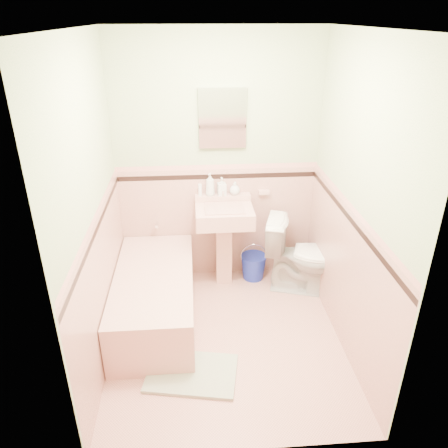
{
  "coord_description": "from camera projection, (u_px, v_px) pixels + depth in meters",
  "views": [
    {
      "loc": [
        -0.25,
        -2.98,
        2.59
      ],
      "look_at": [
        0.0,
        0.25,
        1.0
      ],
      "focal_mm": 34.69,
      "sensor_mm": 36.0,
      "label": 1
    }
  ],
  "objects": [
    {
      "name": "floor",
      "position": [
        226.0,
        338.0,
        3.83
      ],
      "size": [
        2.2,
        2.2,
        0.0
      ],
      "primitive_type": "plane",
      "color": "#D6998C",
      "rests_on": "ground"
    },
    {
      "name": "ceiling",
      "position": [
        227.0,
        28.0,
        2.73
      ],
      "size": [
        2.2,
        2.2,
        0.0
      ],
      "primitive_type": "plane",
      "rotation": [
        3.14,
        0.0,
        0.0
      ],
      "color": "white",
      "rests_on": "ground"
    },
    {
      "name": "wall_back",
      "position": [
        217.0,
        164.0,
        4.26
      ],
      "size": [
        2.5,
        0.0,
        2.5
      ],
      "primitive_type": "plane",
      "rotation": [
        1.57,
        0.0,
        0.0
      ],
      "color": "beige",
      "rests_on": "ground"
    },
    {
      "name": "wall_front",
      "position": [
        244.0,
        293.0,
        2.29
      ],
      "size": [
        2.5,
        0.0,
        2.5
      ],
      "primitive_type": "plane",
      "rotation": [
        -1.57,
        0.0,
        0.0
      ],
      "color": "beige",
      "rests_on": "ground"
    },
    {
      "name": "wall_left",
      "position": [
        92.0,
        213.0,
        3.21
      ],
      "size": [
        0.0,
        2.5,
        2.5
      ],
      "primitive_type": "plane",
      "rotation": [
        1.57,
        0.0,
        1.57
      ],
      "color": "beige",
      "rests_on": "ground"
    },
    {
      "name": "wall_right",
      "position": [
        355.0,
        205.0,
        3.35
      ],
      "size": [
        0.0,
        2.5,
        2.5
      ],
      "primitive_type": "plane",
      "rotation": [
        1.57,
        0.0,
        -1.57
      ],
      "color": "beige",
      "rests_on": "ground"
    },
    {
      "name": "wainscot_back",
      "position": [
        218.0,
        223.0,
        4.54
      ],
      "size": [
        2.0,
        0.0,
        2.0
      ],
      "primitive_type": "plane",
      "rotation": [
        1.57,
        0.0,
        0.0
      ],
      "color": "#D89E91",
      "rests_on": "ground"
    },
    {
      "name": "wainscot_front",
      "position": [
        242.0,
        382.0,
        2.59
      ],
      "size": [
        2.0,
        0.0,
        2.0
      ],
      "primitive_type": "plane",
      "rotation": [
        -1.57,
        0.0,
        0.0
      ],
      "color": "#D89E91",
      "rests_on": "ground"
    },
    {
      "name": "wainscot_left",
      "position": [
        105.0,
        286.0,
        3.49
      ],
      "size": [
        0.0,
        2.2,
        2.2
      ],
      "primitive_type": "plane",
      "rotation": [
        1.57,
        0.0,
        1.57
      ],
      "color": "#D89E91",
      "rests_on": "ground"
    },
    {
      "name": "wainscot_right",
      "position": [
        343.0,
        276.0,
        3.63
      ],
      "size": [
        0.0,
        2.2,
        2.2
      ],
      "primitive_type": "plane",
      "rotation": [
        1.57,
        0.0,
        -1.57
      ],
      "color": "#D89E91",
      "rests_on": "ground"
    },
    {
      "name": "accent_back",
      "position": [
        217.0,
        177.0,
        4.3
      ],
      "size": [
        2.0,
        0.0,
        2.0
      ],
      "primitive_type": "plane",
      "rotation": [
        1.57,
        0.0,
        0.0
      ],
      "color": "black",
      "rests_on": "ground"
    },
    {
      "name": "accent_front",
      "position": [
        243.0,
        311.0,
        2.36
      ],
      "size": [
        2.0,
        0.0,
        2.0
      ],
      "primitive_type": "plane",
      "rotation": [
        -1.57,
        0.0,
        0.0
      ],
      "color": "black",
      "rests_on": "ground"
    },
    {
      "name": "accent_left",
      "position": [
        97.0,
        229.0,
        3.26
      ],
      "size": [
        0.0,
        2.2,
        2.2
      ],
      "primitive_type": "plane",
      "rotation": [
        1.57,
        0.0,
        1.57
      ],
      "color": "black",
      "rests_on": "ground"
    },
    {
      "name": "accent_right",
      "position": [
        351.0,
        220.0,
        3.4
      ],
      "size": [
        0.0,
        2.2,
        2.2
      ],
      "primitive_type": "plane",
      "rotation": [
        1.57,
        0.0,
        -1.57
      ],
      "color": "black",
      "rests_on": "ground"
    },
    {
      "name": "cap_back",
      "position": [
        217.0,
        167.0,
        4.26
      ],
      "size": [
        2.0,
        0.0,
        2.0
      ],
      "primitive_type": "plane",
      "rotation": [
        1.57,
        0.0,
        0.0
      ],
      "color": "#D69087",
      "rests_on": "ground"
    },
    {
      "name": "cap_front",
      "position": [
        243.0,
        296.0,
        2.32
      ],
      "size": [
        2.0,
        0.0,
        2.0
      ],
      "primitive_type": "plane",
      "rotation": [
        -1.57,
        0.0,
        0.0
      ],
      "color": "#D69087",
      "rests_on": "ground"
    },
    {
      "name": "cap_left",
      "position": [
        95.0,
        217.0,
        3.22
      ],
      "size": [
        0.0,
        2.2,
        2.2
      ],
      "primitive_type": "plane",
      "rotation": [
        1.57,
        0.0,
        1.57
      ],
      "color": "#D69087",
      "rests_on": "ground"
    },
    {
      "name": "cap_right",
      "position": [
        352.0,
        208.0,
        3.36
      ],
      "size": [
        0.0,
        2.2,
        2.2
      ],
      "primitive_type": "plane",
      "rotation": [
        1.57,
        0.0,
        -1.57
      ],
      "color": "#D69087",
      "rests_on": "ground"
    },
    {
      "name": "bathtub",
      "position": [
        155.0,
        298.0,
        3.98
      ],
      "size": [
        0.7,
        1.5,
        0.45
      ],
      "primitive_type": "cube",
      "color": "#D19B8F",
      "rests_on": "floor"
    },
    {
      "name": "tub_faucet",
      "position": [
        157.0,
        224.0,
        4.44
      ],
      "size": [
        0.04,
        0.12,
        0.04
      ],
      "primitive_type": "cylinder",
      "rotation": [
        1.57,
        0.0,
        0.0
      ],
      "color": "silver",
      "rests_on": "wall_back"
    },
    {
      "name": "sink",
      "position": [
        224.0,
        247.0,
        4.41
      ],
      "size": [
        0.56,
        0.48,
        0.88
      ],
      "primitive_type": null,
      "color": "#D19B8F",
      "rests_on": "floor"
    },
    {
      "name": "sink_faucet",
      "position": [
        223.0,
        195.0,
        4.31
      ],
      "size": [
        0.02,
        0.02,
        0.1
      ],
      "primitive_type": "cylinder",
      "color": "silver",
      "rests_on": "sink"
    },
    {
      "name": "medicine_cabinet",
      "position": [
        222.0,
        118.0,
        4.04
      ],
      "size": [
        0.45,
        0.04,
        0.56
      ],
      "primitive_type": "cube",
      "color": "white",
      "rests_on": "wall_back"
    },
    {
      "name": "soap_dish",
      "position": [
        264.0,
        192.0,
        4.39
      ],
      "size": [
        0.11,
        0.06,
        0.04
      ],
      "primitive_type": "cube",
      "color": "#D19B8F",
      "rests_on": "wall_back"
    },
    {
      "name": "soap_bottle_left",
      "position": [
        210.0,
        184.0,
        4.29
      ],
      "size": [
        0.12,
        0.12,
        0.23
      ],
      "primitive_type": "imported",
      "rotation": [
        0.0,
        0.0,
        -0.4
      ],
      "color": "#B2B2B2",
      "rests_on": "sink"
    },
    {
      "name": "soap_bottle_mid",
      "position": [
        222.0,
        186.0,
        4.31
      ],
      "size": [
        0.09,
        0.09,
        0.18
      ],
      "primitive_type": "imported",
      "rotation": [
        0.0,
        0.0,
        0.13
      ],
      "color": "#B2B2B2",
      "rests_on": "sink"
    },
    {
      "name": "soap_bottle_right",
      "position": [
        235.0,
        188.0,
        4.33
      ],
      "size": [
        0.13,
        0.13,
        0.13
      ],
      "primitive_type": "imported",
      "rotation": [
        0.0,
        0.0,
        0.36
      ],
      "color": "#B2B2B2",
      "rests_on": "sink"
    },
    {
      "name": "tube",
      "position": [
        200.0,
        190.0,
        4.3
      ],
      "size": [
        0.04,
        0.04,
        0.12
      ],
      "primitive_type": "cylinder",
      "rotation": [
        0.0,
        0.0,
        -0.28
      ],
      "color": "white",
      "rests_on": "sink"
    },
    {
      "name": "toilet",
      "position": [
        304.0,
        256.0,
        4.35
      ],
      "size": [
        0.86,
        0.64,
        0.78
      ],
      "primitive_type": "imported",
      "rotation": [
        0.0,
        0.0,
        1.27
      ],
      "color": "white",
      "rests_on": "floor"
    },
    {
      "name": "bucket",
      "position": [
        253.0,
        267.0,
        4.64
      ],
      "size": [
        0.3,
        0.3,
        0.27
      ],
      "primitive_type": null,
      "rotation": [
        0.0,
        0.0,
        -0.14
      ],
      "color": "#1829A7",
      "rests_on": "floor"
    },
    {
      "name": "bath_mat",
      "position": [
        192.0,
        373.0,
        3.43
      ],
      "size": [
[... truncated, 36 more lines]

